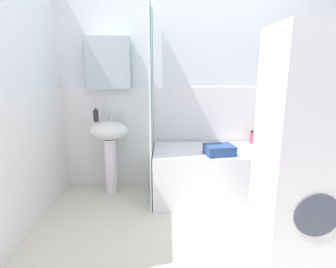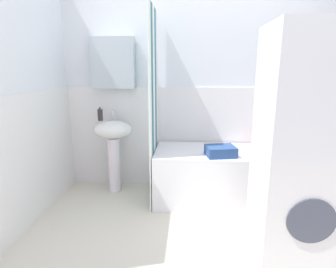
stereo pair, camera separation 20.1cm
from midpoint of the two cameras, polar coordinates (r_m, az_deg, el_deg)
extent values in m
cube|color=beige|center=(2.46, 5.50, -22.44)|extent=(4.80, 5.60, 0.04)
cube|color=white|center=(3.27, 3.98, 9.58)|extent=(3.60, 0.05, 2.40)
cube|color=white|center=(3.33, 3.85, -0.81)|extent=(3.60, 0.02, 1.20)
cube|color=silver|center=(3.25, -13.57, 13.94)|extent=(0.48, 0.12, 0.56)
cube|color=white|center=(2.71, -30.30, 7.03)|extent=(0.05, 1.81, 2.40)
cube|color=white|center=(2.80, -28.28, -5.17)|extent=(0.02, 1.81, 1.20)
cylinder|color=white|center=(3.29, -13.09, -6.43)|extent=(0.14, 0.14, 0.64)
ellipsoid|color=white|center=(3.18, -13.49, 0.69)|extent=(0.44, 0.34, 0.20)
cylinder|color=silver|center=(3.25, -13.20, 3.23)|extent=(0.03, 0.03, 0.05)
cylinder|color=silver|center=(3.19, -13.45, 4.04)|extent=(0.02, 0.10, 0.02)
sphere|color=silver|center=(3.24, -13.28, 4.71)|extent=(0.03, 0.03, 0.03)
cylinder|color=#30272B|center=(3.19, -16.00, 3.61)|extent=(0.06, 0.06, 0.13)
sphere|color=#242726|center=(3.18, -16.08, 4.97)|extent=(0.02, 0.02, 0.02)
cube|color=white|center=(3.12, 9.13, -8.13)|extent=(1.45, 0.68, 0.56)
cube|color=white|center=(2.64, -5.54, 4.28)|extent=(0.01, 0.14, 2.00)
cube|color=#2E6978|center=(2.77, -5.27, 4.72)|extent=(0.01, 0.14, 2.00)
cube|color=white|center=(2.91, -5.01, 5.12)|extent=(0.01, 0.14, 2.00)
cube|color=#31707A|center=(3.04, -4.78, 5.49)|extent=(0.01, 0.14, 2.00)
cube|color=white|center=(3.17, -4.57, 5.83)|extent=(0.01, 0.14, 2.00)
cylinder|color=#2C4E9B|center=(3.43, 19.05, -0.61)|extent=(0.05, 0.05, 0.14)
cylinder|color=#24282A|center=(3.41, 19.16, 0.70)|extent=(0.04, 0.04, 0.02)
cylinder|color=gold|center=(3.36, 17.22, -0.22)|extent=(0.07, 0.07, 0.20)
cylinder|color=black|center=(3.34, 17.35, 1.62)|extent=(0.05, 0.05, 0.02)
cylinder|color=#C7496D|center=(3.33, 15.37, -0.82)|extent=(0.05, 0.05, 0.13)
cylinder|color=#20262A|center=(3.31, 15.45, 0.46)|extent=(0.04, 0.04, 0.02)
cube|color=#2C4C86|center=(2.83, 8.76, -3.26)|extent=(0.32, 0.27, 0.10)
cube|color=white|center=(2.36, 22.90, -12.58)|extent=(0.56, 0.56, 0.85)
cube|color=white|center=(2.14, 24.96, 8.40)|extent=(0.56, 0.56, 0.85)
cylinder|color=#464A5B|center=(2.11, 26.03, -14.81)|extent=(0.31, 0.01, 0.31)
camera|label=1|loc=(0.10, -92.00, -0.47)|focal=29.84mm
camera|label=2|loc=(0.10, 88.00, 0.47)|focal=29.84mm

